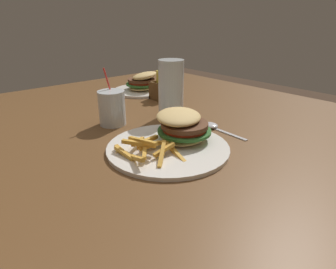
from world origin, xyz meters
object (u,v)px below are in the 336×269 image
juice_glass (112,109)px  spoon (212,126)px  meal_plate_near (175,136)px  meal_plate_far (142,85)px  beer_glass (171,92)px  condiment_caddy (164,88)px

juice_glass → spoon: 0.31m
meal_plate_near → meal_plate_far: (0.28, 0.52, 0.00)m
spoon → meal_plate_far: size_ratio=0.63×
meal_plate_near → juice_glass: juice_glass is taller
juice_glass → meal_plate_far: bearing=41.1°
beer_glass → condiment_caddy: bearing=55.0°
meal_plate_near → beer_glass: size_ratio=1.63×
meal_plate_near → condiment_caddy: condiment_caddy is taller
meal_plate_near → condiment_caddy: size_ratio=2.68×
meal_plate_near → meal_plate_far: bearing=61.8°
juice_glass → condiment_caddy: size_ratio=1.48×
spoon → meal_plate_far: meal_plate_far is taller
beer_glass → condiment_caddy: beer_glass is taller
beer_glass → spoon: beer_glass is taller
juice_glass → spoon: (0.21, -0.23, -0.04)m
meal_plate_near → spoon: 0.17m
meal_plate_near → juice_glass: bearing=98.6°
spoon → condiment_caddy: size_ratio=1.37×
condiment_caddy → juice_glass: bearing=-158.6°
spoon → condiment_caddy: 0.37m
spoon → condiment_caddy: bearing=-15.1°
meal_plate_near → juice_glass: 0.25m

